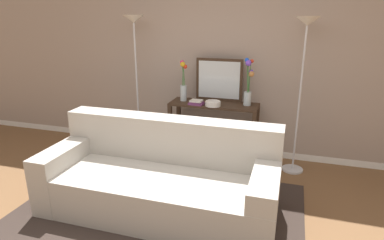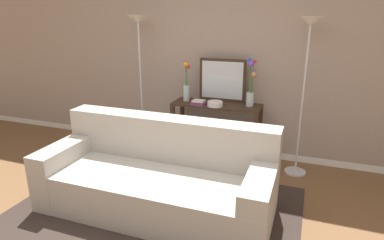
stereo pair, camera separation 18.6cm
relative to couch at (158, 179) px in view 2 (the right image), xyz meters
The scene contains 12 objects.
back_wall 2.09m from the couch, 82.77° to the left, with size 12.00×0.15×3.05m.
area_rug 0.35m from the couch, 89.93° to the right, with size 2.80×2.07×0.01m.
couch is the anchor object (origin of this frame).
console_table 1.35m from the couch, 80.47° to the left, with size 1.15×0.39×0.79m.
floor_lamp_left 1.93m from the couch, 123.90° to the left, with size 0.28×0.28×1.89m.
floor_lamp_right 2.14m from the couch, 45.11° to the left, with size 0.28×0.28×1.87m.
wall_mirror 1.68m from the couch, 80.65° to the left, with size 0.62×0.02×0.56m.
vase_tall_flowers 1.51m from the couch, 98.72° to the left, with size 0.11×0.12×0.53m.
vase_short_flowers 1.67m from the couch, 64.15° to the left, with size 0.12×0.12×0.60m.
fruit_bowl 1.31m from the couch, 78.72° to the left, with size 0.20×0.20×0.06m.
book_stack 1.30m from the couch, 89.35° to the left, with size 0.20×0.16×0.06m.
book_row_under_console 1.34m from the couch, 91.73° to the left, with size 0.42×0.18×0.13m.
Camera 2 is at (1.13, -1.97, 1.90)m, focal length 30.83 mm.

